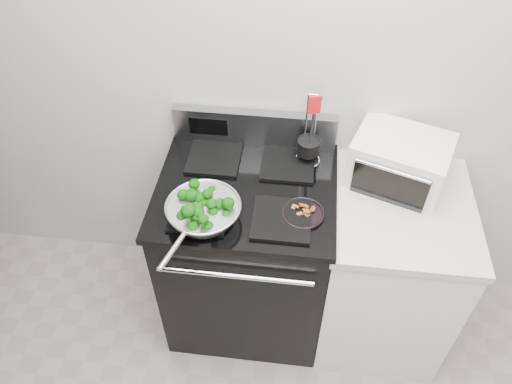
# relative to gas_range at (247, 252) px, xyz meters

# --- Properties ---
(back_wall) EXTENTS (4.00, 0.02, 2.70)m
(back_wall) POSITION_rel_gas_range_xyz_m (0.30, 0.34, 0.86)
(back_wall) COLOR #BAB7B1
(back_wall) RESTS_ON ground
(gas_range) EXTENTS (0.79, 0.69, 1.13)m
(gas_range) POSITION_rel_gas_range_xyz_m (0.00, 0.00, 0.00)
(gas_range) COLOR black
(gas_range) RESTS_ON floor
(counter) EXTENTS (0.62, 0.68, 0.92)m
(counter) POSITION_rel_gas_range_xyz_m (0.68, -0.00, -0.03)
(counter) COLOR white
(counter) RESTS_ON floor
(skillet) EXTENTS (0.31, 0.48, 0.07)m
(skillet) POSITION_rel_gas_range_xyz_m (-0.15, -0.20, 0.51)
(skillet) COLOR silver
(skillet) RESTS_ON gas_range
(broccoli_pile) EXTENTS (0.24, 0.24, 0.08)m
(broccoli_pile) POSITION_rel_gas_range_xyz_m (-0.15, -0.20, 0.53)
(broccoli_pile) COLOR black
(broccoli_pile) RESTS_ON skillet
(bacon_plate) EXTENTS (0.18, 0.18, 0.04)m
(bacon_plate) POSITION_rel_gas_range_xyz_m (0.25, -0.13, 0.48)
(bacon_plate) COLOR black
(bacon_plate) RESTS_ON gas_range
(utensil_holder) EXTENTS (0.12, 0.12, 0.37)m
(utensil_holder) POSITION_rel_gas_range_xyz_m (0.26, 0.20, 0.53)
(utensil_holder) COLOR silver
(utensil_holder) RESTS_ON gas_range
(toaster_oven) EXTENTS (0.47, 0.41, 0.23)m
(toaster_oven) POSITION_rel_gas_range_xyz_m (0.65, 0.16, 0.55)
(toaster_oven) COLOR silver
(toaster_oven) RESTS_ON counter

